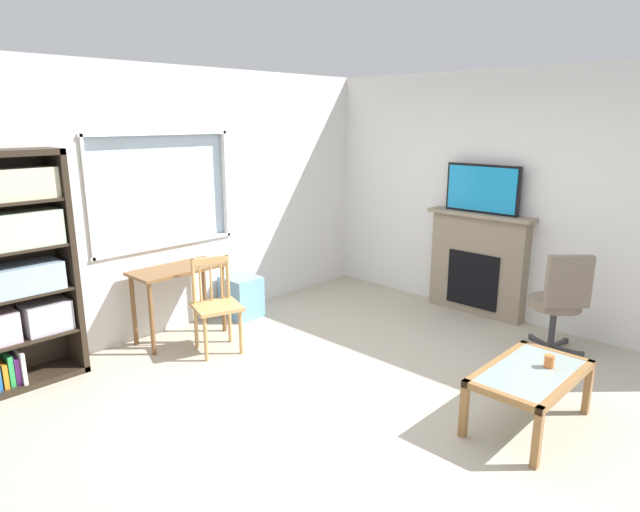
% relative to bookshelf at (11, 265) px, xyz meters
% --- Properties ---
extents(ground, '(5.81, 5.84, 0.02)m').
position_rel_bookshelf_xyz_m(ground, '(1.90, -2.18, -1.04)').
color(ground, '#B2A893').
extents(wall_back_with_window, '(4.81, 0.15, 2.70)m').
position_rel_bookshelf_xyz_m(wall_back_with_window, '(1.94, 0.24, 0.30)').
color(wall_back_with_window, silver).
rests_on(wall_back_with_window, ground).
extents(wall_right, '(0.12, 5.04, 2.70)m').
position_rel_bookshelf_xyz_m(wall_right, '(4.36, -2.18, 0.32)').
color(wall_right, silver).
rests_on(wall_right, ground).
extents(bookshelf, '(0.90, 0.38, 1.95)m').
position_rel_bookshelf_xyz_m(bookshelf, '(0.00, 0.00, 0.00)').
color(bookshelf, '#2D2319').
rests_on(bookshelf, ground).
extents(desk_under_window, '(0.92, 0.44, 0.74)m').
position_rel_bookshelf_xyz_m(desk_under_window, '(1.45, -0.11, -0.42)').
color(desk_under_window, brown).
rests_on(desk_under_window, ground).
extents(wooden_chair, '(0.52, 0.51, 0.90)m').
position_rel_bookshelf_xyz_m(wooden_chair, '(1.52, -0.62, -0.57)').
color(wooden_chair, tan).
rests_on(wooden_chair, ground).
extents(plastic_drawer_unit, '(0.35, 0.40, 0.46)m').
position_rel_bookshelf_xyz_m(plastic_drawer_unit, '(2.26, -0.06, -0.80)').
color(plastic_drawer_unit, '#72ADDB').
rests_on(plastic_drawer_unit, ground).
extents(fireplace, '(0.26, 1.21, 1.17)m').
position_rel_bookshelf_xyz_m(fireplace, '(4.21, -1.90, -0.44)').
color(fireplace, gray).
rests_on(fireplace, ground).
extents(tv, '(0.06, 0.85, 0.53)m').
position_rel_bookshelf_xyz_m(tv, '(4.19, -1.90, 0.40)').
color(tv, black).
rests_on(tv, fireplace).
extents(office_chair, '(0.63, 0.60, 1.00)m').
position_rel_bookshelf_xyz_m(office_chair, '(3.69, -3.01, -0.48)').
color(office_chair, '#7A6B5B').
rests_on(office_chair, ground).
extents(coffee_table, '(0.98, 0.57, 0.43)m').
position_rel_bookshelf_xyz_m(coffee_table, '(2.30, -3.35, -0.66)').
color(coffee_table, '#8C9E99').
rests_on(coffee_table, ground).
extents(sippy_cup, '(0.07, 0.07, 0.09)m').
position_rel_bookshelf_xyz_m(sippy_cup, '(2.44, -3.42, -0.55)').
color(sippy_cup, orange).
rests_on(sippy_cup, coffee_table).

